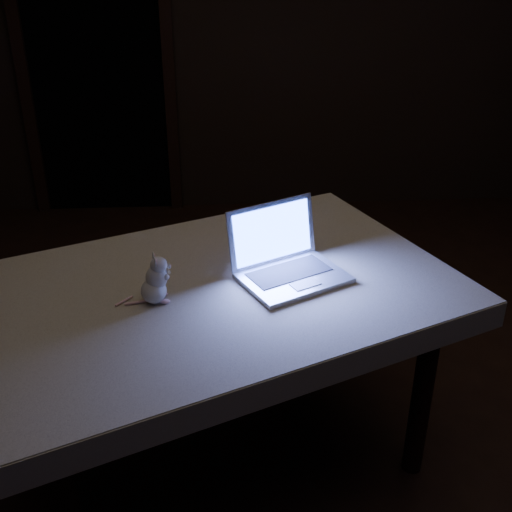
{
  "coord_description": "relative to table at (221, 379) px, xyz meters",
  "views": [
    {
      "loc": [
        -0.28,
        -2.0,
        1.91
      ],
      "look_at": [
        -0.17,
        -0.04,
        0.88
      ],
      "focal_mm": 45.0,
      "sensor_mm": 36.0,
      "label": 1
    }
  ],
  "objects": [
    {
      "name": "floor",
      "position": [
        0.3,
        0.1,
        -0.4
      ],
      "size": [
        5.0,
        5.0,
        0.0
      ],
      "primitive_type": "plane",
      "color": "black",
      "rests_on": "ground"
    },
    {
      "name": "back_wall",
      "position": [
        0.3,
        2.6,
        0.9
      ],
      "size": [
        4.5,
        0.04,
        2.6
      ],
      "primitive_type": "cube",
      "color": "black",
      "rests_on": "ground"
    },
    {
      "name": "table",
      "position": [
        0.0,
        0.0,
        0.0
      ],
      "size": [
        1.75,
        1.48,
        0.8
      ],
      "primitive_type": null,
      "rotation": [
        0.0,
        0.0,
        0.41
      ],
      "color": "black",
      "rests_on": "floor"
    },
    {
      "name": "plush_mouse",
      "position": [
        -0.21,
        -0.1,
        0.49
      ],
      "size": [
        0.15,
        0.15,
        0.17
      ],
      "primitive_type": null,
      "rotation": [
        0.0,
        0.0,
        0.29
      ],
      "color": "silver",
      "rests_on": "tablecloth"
    },
    {
      "name": "laptop",
      "position": [
        0.26,
        0.01,
        0.53
      ],
      "size": [
        0.45,
        0.43,
        0.24
      ],
      "primitive_type": null,
      "rotation": [
        0.0,
        0.0,
        0.48
      ],
      "color": "#B9B9BE",
      "rests_on": "tablecloth"
    },
    {
      "name": "doorway",
      "position": [
        -0.8,
        2.6,
        0.66
      ],
      "size": [
        1.06,
        0.36,
        2.13
      ],
      "primitive_type": null,
      "color": "black",
      "rests_on": "back_wall"
    },
    {
      "name": "tablecloth",
      "position": [
        0.01,
        0.0,
        0.36
      ],
      "size": [
        1.86,
        1.56,
        0.09
      ],
      "primitive_type": null,
      "rotation": [
        0.0,
        0.0,
        0.37
      ],
      "color": "beige",
      "rests_on": "table"
    }
  ]
}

